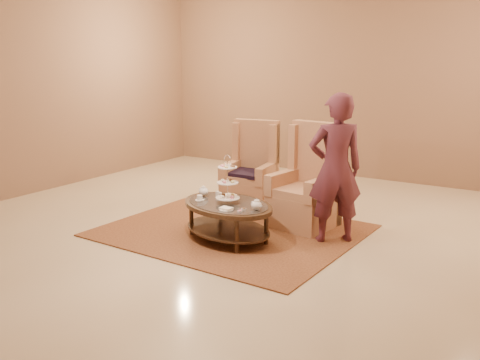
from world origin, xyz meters
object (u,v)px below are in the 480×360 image
Objects in this scene: armchair_left at (251,178)px; person at (335,169)px; tea_table at (228,210)px; armchair_right at (308,192)px.

armchair_left is 1.90m from person.
tea_table is 0.82× the size of person.
armchair_left is at bearing 127.99° from tea_table.
armchair_right is 0.76× the size of person.
tea_table is 1.08× the size of armchair_right.
tea_table is at bearing -78.28° from armchair_left.
armchair_right is (1.12, -0.44, 0.03)m from armchair_left.
armchair_right is at bearing -30.31° from armchair_left.
person is at bearing 47.96° from tea_table.
armchair_right is (0.56, 1.04, 0.07)m from tea_table.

